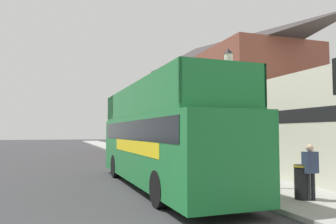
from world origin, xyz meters
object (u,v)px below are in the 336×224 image
(pedestrian_second, at_px, (310,166))
(lamp_post_second, at_px, (157,111))
(pedestrian_third, at_px, (241,157))
(litter_bin, at_px, (302,181))
(parked_car_ahead_of_bus, at_px, (128,154))
(tour_bus, at_px, (159,142))
(lamp_post_nearest, at_px, (229,92))
(lamp_post_third, at_px, (127,117))

(pedestrian_second, height_order, lamp_post_second, lamp_post_second)
(pedestrian_third, xyz_separation_m, lamp_post_second, (-1.17, 8.09, 2.40))
(litter_bin, bearing_deg, parked_car_ahead_of_bus, 100.89)
(lamp_post_second, bearing_deg, pedestrian_second, -84.46)
(tour_bus, relative_size, lamp_post_second, 2.27)
(parked_car_ahead_of_bus, bearing_deg, litter_bin, -79.14)
(litter_bin, bearing_deg, pedestrian_second, -58.11)
(pedestrian_second, bearing_deg, pedestrian_third, 89.82)
(tour_bus, bearing_deg, lamp_post_second, 72.74)
(parked_car_ahead_of_bus, distance_m, lamp_post_second, 3.56)
(tour_bus, xyz_separation_m, litter_bin, (3.19, -4.29, -1.09))
(parked_car_ahead_of_bus, relative_size, lamp_post_nearest, 0.79)
(lamp_post_second, height_order, lamp_post_third, lamp_post_third)
(tour_bus, height_order, pedestrian_second, tour_bus)
(parked_car_ahead_of_bus, xyz_separation_m, lamp_post_third, (1.50, 7.63, 2.84))
(pedestrian_third, relative_size, lamp_post_nearest, 0.32)
(lamp_post_nearest, relative_size, lamp_post_third, 1.05)
(tour_bus, distance_m, lamp_post_third, 16.83)
(lamp_post_nearest, relative_size, litter_bin, 5.00)
(pedestrian_second, height_order, pedestrian_third, pedestrian_second)
(tour_bus, xyz_separation_m, lamp_post_second, (2.17, 7.45, 1.75))
(lamp_post_second, relative_size, litter_bin, 4.78)
(pedestrian_third, xyz_separation_m, lamp_post_third, (-1.20, 17.23, 2.40))
(pedestrian_second, distance_m, lamp_post_nearest, 3.94)
(parked_car_ahead_of_bus, relative_size, lamp_post_third, 0.83)
(pedestrian_third, bearing_deg, litter_bin, -92.29)
(tour_bus, relative_size, pedestrian_third, 6.82)
(tour_bus, xyz_separation_m, pedestrian_second, (3.33, -4.51, -0.64))
(pedestrian_second, relative_size, lamp_post_nearest, 0.32)
(parked_car_ahead_of_bus, distance_m, pedestrian_third, 9.98)
(pedestrian_third, distance_m, lamp_post_third, 17.44)
(pedestrian_third, height_order, lamp_post_third, lamp_post_third)
(lamp_post_second, bearing_deg, parked_car_ahead_of_bus, 135.18)
(tour_bus, distance_m, parked_car_ahead_of_bus, 9.05)
(pedestrian_second, height_order, lamp_post_third, lamp_post_third)
(parked_car_ahead_of_bus, bearing_deg, tour_bus, -94.12)
(pedestrian_second, xyz_separation_m, lamp_post_nearest, (-1.13, 2.81, 2.53))
(lamp_post_nearest, xyz_separation_m, lamp_post_second, (-0.03, 9.15, -0.14))
(pedestrian_second, height_order, lamp_post_nearest, lamp_post_nearest)
(lamp_post_nearest, bearing_deg, litter_bin, -68.99)
(lamp_post_nearest, height_order, lamp_post_third, lamp_post_nearest)
(lamp_post_third, bearing_deg, litter_bin, -87.12)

